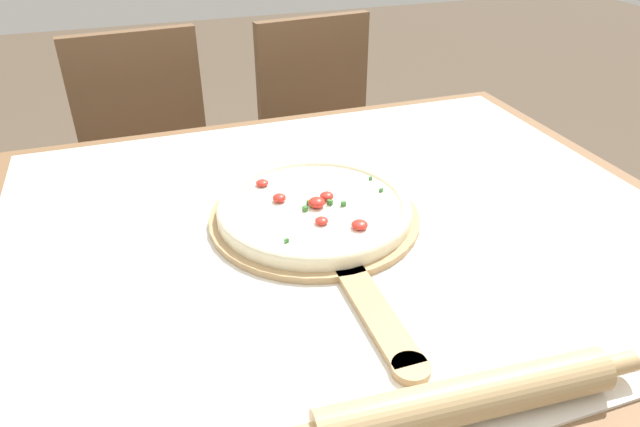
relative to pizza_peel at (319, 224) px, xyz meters
name	(u,v)px	position (x,y,z in m)	size (l,w,h in m)	color
dining_table	(342,270)	(0.05, 0.00, -0.11)	(1.24, 1.03, 0.74)	brown
towel_cloth	(343,222)	(0.05, 0.00, -0.01)	(1.16, 0.95, 0.00)	silver
pizza_peel	(319,224)	(0.00, 0.00, 0.00)	(0.37, 0.58, 0.01)	tan
pizza	(314,208)	(0.00, 0.02, 0.02)	(0.34, 0.34, 0.04)	beige
rolling_pin	(467,399)	(0.03, -0.43, 0.02)	(0.44, 0.07, 0.05)	tan
chair_left	(152,164)	(-0.25, 0.84, -0.24)	(0.43, 0.43, 0.89)	brown
chair_right	(325,140)	(0.31, 0.84, -0.24)	(0.44, 0.44, 0.89)	brown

